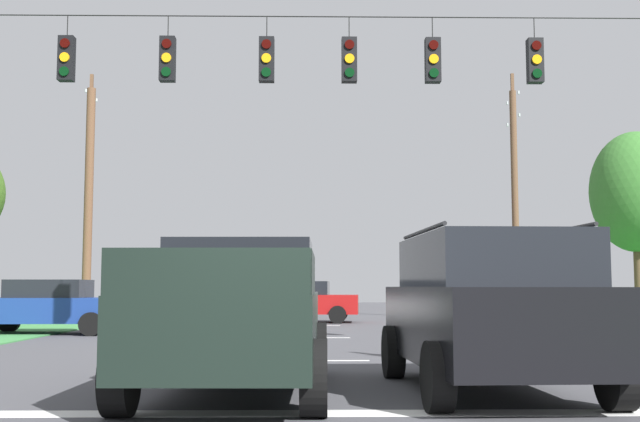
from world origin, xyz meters
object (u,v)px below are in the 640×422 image
(suv_black, at_px, (488,308))
(utility_pole_near_left, at_px, (88,201))
(distant_car_oncoming, at_px, (49,306))
(pickup_truck, at_px, (238,315))
(overhead_signal_span, at_px, (309,143))
(distant_car_crossing_white, at_px, (237,304))
(distant_car_far_parked, at_px, (300,301))
(utility_pole_mid_right, at_px, (515,195))
(tree_roadside_right, at_px, (636,192))

(suv_black, bearing_deg, utility_pole_near_left, 117.90)
(distant_car_oncoming, bearing_deg, pickup_truck, -62.88)
(overhead_signal_span, height_order, distant_car_crossing_white, overhead_signal_span)
(distant_car_far_parked, relative_size, utility_pole_mid_right, 0.45)
(utility_pole_mid_right, distance_m, utility_pole_near_left, 16.48)
(pickup_truck, relative_size, distant_car_far_parked, 1.23)
(distant_car_crossing_white, bearing_deg, overhead_signal_span, -74.62)
(suv_black, relative_size, distant_car_far_parked, 1.10)
(distant_car_far_parked, distance_m, tree_roadside_right, 12.29)
(distant_car_oncoming, height_order, tree_roadside_right, tree_roadside_right)
(overhead_signal_span, distance_m, distant_car_oncoming, 10.23)
(distant_car_oncoming, bearing_deg, utility_pole_mid_right, 28.49)
(pickup_truck, distance_m, distant_car_far_parked, 19.66)
(overhead_signal_span, xyz_separation_m, tree_roadside_right, (10.20, 8.02, -0.08))
(suv_black, bearing_deg, pickup_truck, 178.87)
(overhead_signal_span, xyz_separation_m, utility_pole_near_left, (-8.31, 13.74, 0.25))
(pickup_truck, relative_size, utility_pole_near_left, 0.58)
(distant_car_oncoming, distance_m, utility_pole_near_left, 8.45)
(distant_car_crossing_white, bearing_deg, pickup_truck, -84.98)
(distant_car_far_parked, xyz_separation_m, utility_pole_mid_right, (8.42, 1.17, 4.11))
(pickup_truck, xyz_separation_m, distant_car_far_parked, (0.64, 19.65, -0.18))
(suv_black, xyz_separation_m, utility_pole_near_left, (-10.59, 19.99, 3.51))
(overhead_signal_span, distance_m, utility_pole_near_left, 16.06)
(utility_pole_mid_right, bearing_deg, pickup_truck, -113.53)
(overhead_signal_span, xyz_separation_m, distant_car_crossing_white, (-2.14, 7.77, -3.53))
(utility_pole_near_left, bearing_deg, overhead_signal_span, -58.84)
(pickup_truck, bearing_deg, overhead_signal_span, 81.60)
(pickup_truck, relative_size, distant_car_crossing_white, 1.25)
(tree_roadside_right, bearing_deg, suv_black, -119.03)
(pickup_truck, bearing_deg, suv_black, -1.13)
(overhead_signal_span, xyz_separation_m, distant_car_far_parked, (-0.27, 13.46, -3.53))
(overhead_signal_span, xyz_separation_m, pickup_truck, (-0.91, -6.19, -3.35))
(overhead_signal_span, bearing_deg, utility_pole_near_left, 121.16)
(distant_car_oncoming, height_order, distant_car_far_parked, same)
(distant_car_far_parked, bearing_deg, overhead_signal_span, -88.85)
(overhead_signal_span, distance_m, pickup_truck, 7.09)
(pickup_truck, height_order, distant_car_far_parked, pickup_truck)
(pickup_truck, relative_size, suv_black, 1.12)
(suv_black, relative_size, utility_pole_mid_right, 0.50)
(overhead_signal_span, bearing_deg, tree_roadside_right, 38.18)
(pickup_truck, xyz_separation_m, utility_pole_near_left, (-7.39, 19.93, 3.60))
(pickup_truck, height_order, suv_black, suv_black)
(distant_car_oncoming, distance_m, tree_roadside_right, 17.90)
(distant_car_oncoming, distance_m, utility_pole_mid_right, 18.03)
(utility_pole_mid_right, relative_size, utility_pole_near_left, 1.04)
(overhead_signal_span, distance_m, utility_pole_mid_right, 16.75)
(suv_black, distance_m, utility_pole_near_left, 22.89)
(distant_car_oncoming, relative_size, distant_car_far_parked, 0.97)
(pickup_truck, height_order, utility_pole_mid_right, utility_pole_mid_right)
(suv_black, height_order, distant_car_crossing_white, suv_black)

